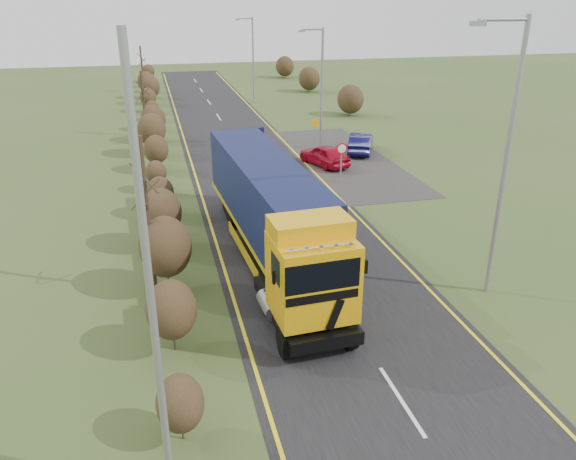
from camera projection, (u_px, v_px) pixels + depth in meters
The scene contains 14 objects.
ground at pixel (352, 325), 19.24m from camera, with size 160.00×160.00×0.00m, color #384E21.
road at pixel (285, 220), 28.19m from camera, with size 8.00×120.00×0.02m, color black.
layby at pixel (343, 159), 38.56m from camera, with size 6.00×18.00×0.02m, color #2F2C2A.
lane_markings at pixel (286, 221), 27.90m from camera, with size 7.52×116.00×0.01m.
hedgerow at pixel (162, 215), 24.36m from camera, with size 2.24×102.04×6.05m.
lorry at pixel (271, 208), 22.98m from camera, with size 3.21×15.13×4.18m.
car_red_hatchback at pixel (324, 155), 36.85m from camera, with size 1.62×4.04×1.37m, color #A4081C.
car_blue_sedan at pixel (361, 143), 39.84m from camera, with size 1.50×4.31×1.42m, color #0B0A3C.
streetlight_near at pixel (504, 151), 19.30m from camera, with size 2.10×0.20×9.92m.
streetlight_mid at pixel (320, 85), 39.27m from camera, with size 1.79×0.18×8.40m.
streetlight_far at pixel (252, 57), 56.82m from camera, with size 1.78×0.18×8.35m.
left_pole at pixel (151, 301), 10.83m from camera, with size 0.16×0.16×10.04m, color gray.
speed_sign at pixel (341, 155), 33.03m from camera, with size 0.67×0.10×2.45m.
warning_board at pixel (315, 128), 41.92m from camera, with size 0.74×0.11×1.94m.
Camera 1 is at (-6.07, -15.45, 10.50)m, focal length 35.00 mm.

